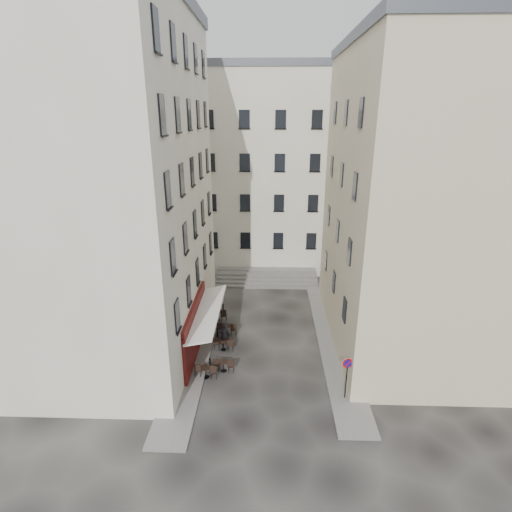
{
  "coord_description": "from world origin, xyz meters",
  "views": [
    {
      "loc": [
        0.12,
        -20.84,
        14.48
      ],
      "look_at": [
        -0.7,
        4.0,
        5.57
      ],
      "focal_mm": 28.0,
      "sensor_mm": 36.0,
      "label": 1
    }
  ],
  "objects_px": {
    "pedestrian": "(224,336)",
    "bistro_table_a": "(206,371)",
    "bistro_table_b": "(224,365)",
    "no_parking_sign": "(347,371)"
  },
  "relations": [
    {
      "from": "bistro_table_b",
      "to": "pedestrian",
      "type": "xyz_separation_m",
      "value": [
        -0.21,
        2.49,
        0.47
      ]
    },
    {
      "from": "bistro_table_a",
      "to": "bistro_table_b",
      "type": "relative_size",
      "value": 1.04
    },
    {
      "from": "pedestrian",
      "to": "bistro_table_a",
      "type": "bearing_deg",
      "value": 73.26
    },
    {
      "from": "pedestrian",
      "to": "bistro_table_b",
      "type": "bearing_deg",
      "value": 91.6
    },
    {
      "from": "no_parking_sign",
      "to": "pedestrian",
      "type": "height_order",
      "value": "no_parking_sign"
    },
    {
      "from": "pedestrian",
      "to": "no_parking_sign",
      "type": "bearing_deg",
      "value": 142.51
    },
    {
      "from": "no_parking_sign",
      "to": "bistro_table_a",
      "type": "relative_size",
      "value": 1.97
    },
    {
      "from": "no_parking_sign",
      "to": "pedestrian",
      "type": "distance_m",
      "value": 8.47
    },
    {
      "from": "no_parking_sign",
      "to": "bistro_table_a",
      "type": "bearing_deg",
      "value": 158.76
    },
    {
      "from": "bistro_table_a",
      "to": "no_parking_sign",
      "type": "bearing_deg",
      "value": -11.81
    }
  ]
}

